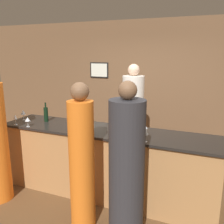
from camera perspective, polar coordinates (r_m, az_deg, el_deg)
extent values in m
plane|color=brown|center=(4.07, -1.45, -18.17)|extent=(14.00, 14.00, 0.00)
cube|color=brown|center=(5.42, 7.12, 5.55)|extent=(8.00, 0.06, 2.80)
cube|color=black|center=(5.69, -2.94, 9.55)|extent=(0.44, 0.02, 0.34)
cube|color=silver|center=(5.68, -2.99, 9.54)|extent=(0.39, 0.00, 0.29)
cube|color=#B27F4C|center=(3.83, -1.49, -11.76)|extent=(3.20, 0.66, 1.00)
cube|color=black|center=(3.64, -1.54, -4.35)|extent=(3.26, 0.72, 0.04)
cylinder|color=silver|center=(4.35, 4.74, -3.37)|extent=(0.37, 0.37, 1.76)
sphere|color=beige|center=(4.18, 5.00, 9.57)|extent=(0.20, 0.20, 0.20)
cylinder|color=#2D2D33|center=(2.82, 3.32, -14.03)|extent=(0.39, 0.39, 1.66)
sphere|color=brown|center=(2.53, 3.60, 4.99)|extent=(0.20, 0.20, 0.20)
cylinder|color=orange|center=(3.09, -6.88, -12.21)|extent=(0.31, 0.31, 1.60)
sphere|color=brown|center=(2.82, -7.39, 4.65)|extent=(0.21, 0.21, 0.21)
cylinder|color=black|center=(4.18, -14.85, -0.55)|extent=(0.07, 0.07, 0.23)
cylinder|color=black|center=(4.15, -14.98, 1.55)|extent=(0.03, 0.03, 0.08)
cylinder|color=black|center=(3.72, 1.26, -2.04)|extent=(0.07, 0.07, 0.20)
cylinder|color=black|center=(3.69, 1.27, 0.08)|extent=(0.03, 0.03, 0.08)
cylinder|color=silver|center=(4.00, -18.61, -3.14)|extent=(0.05, 0.05, 0.00)
cylinder|color=silver|center=(3.98, -18.66, -2.54)|extent=(0.01, 0.01, 0.08)
cone|color=silver|center=(3.97, -18.74, -1.55)|extent=(0.08, 0.08, 0.06)
cylinder|color=silver|center=(4.41, -19.51, -1.69)|extent=(0.05, 0.05, 0.00)
cylinder|color=silver|center=(4.40, -19.56, -1.08)|extent=(0.01, 0.01, 0.09)
cone|color=silver|center=(4.38, -19.64, -0.04)|extent=(0.08, 0.08, 0.07)
cylinder|color=silver|center=(3.25, 3.73, -6.22)|extent=(0.05, 0.05, 0.00)
cylinder|color=silver|center=(3.23, 3.74, -5.39)|extent=(0.01, 0.01, 0.09)
cone|color=silver|center=(3.21, 3.76, -4.06)|extent=(0.07, 0.07, 0.06)
cylinder|color=silver|center=(3.18, 7.62, -6.75)|extent=(0.05, 0.05, 0.00)
cylinder|color=silver|center=(3.16, 7.65, -5.92)|extent=(0.01, 0.01, 0.09)
cone|color=silver|center=(3.14, 7.69, -4.47)|extent=(0.08, 0.08, 0.08)
cylinder|color=silver|center=(3.50, 0.27, -4.75)|extent=(0.05, 0.05, 0.00)
cylinder|color=silver|center=(3.48, 0.27, -4.07)|extent=(0.01, 0.01, 0.08)
cone|color=silver|center=(3.46, 0.27, -2.85)|extent=(0.08, 0.08, 0.07)
cylinder|color=silver|center=(3.81, -8.47, -3.38)|extent=(0.05, 0.05, 0.00)
cylinder|color=silver|center=(3.79, -8.49, -2.72)|extent=(0.01, 0.01, 0.09)
cone|color=silver|center=(3.77, -8.53, -1.67)|extent=(0.08, 0.08, 0.06)
cylinder|color=silver|center=(3.45, 7.40, -5.11)|extent=(0.05, 0.05, 0.00)
cylinder|color=silver|center=(3.44, 7.42, -4.40)|extent=(0.01, 0.01, 0.09)
cone|color=silver|center=(3.42, 7.46, -3.26)|extent=(0.08, 0.08, 0.06)
cylinder|color=silver|center=(4.17, -21.11, -2.69)|extent=(0.05, 0.05, 0.00)
cylinder|color=silver|center=(4.15, -21.17, -2.08)|extent=(0.01, 0.01, 0.09)
cone|color=silver|center=(4.14, -21.26, -1.05)|extent=(0.06, 0.06, 0.07)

